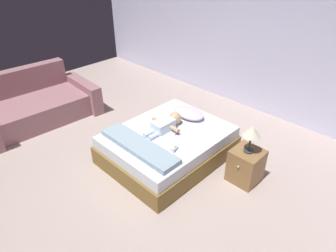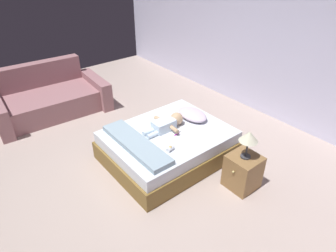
{
  "view_description": "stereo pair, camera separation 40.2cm",
  "coord_description": "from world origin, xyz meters",
  "px_view_note": "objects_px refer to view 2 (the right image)",
  "views": [
    {
      "loc": [
        2.55,
        -1.7,
        2.67
      ],
      "look_at": [
        0.16,
        0.74,
        0.54
      ],
      "focal_mm": 31.22,
      "sensor_mm": 36.0,
      "label": 1
    },
    {
      "loc": [
        2.82,
        -1.4,
        2.67
      ],
      "look_at": [
        0.16,
        0.74,
        0.54
      ],
      "focal_mm": 31.22,
      "sensor_mm": 36.0,
      "label": 2
    }
  ],
  "objects_px": {
    "bed": "(168,145)",
    "toothbrush": "(177,133)",
    "baby": "(168,123)",
    "pillow": "(192,114)",
    "baby_bottle": "(170,148)",
    "couch": "(49,98)",
    "nightstand": "(243,171)",
    "lamp": "(249,138)"
  },
  "relations": [
    {
      "from": "bed",
      "to": "nightstand",
      "type": "height_order",
      "value": "nightstand"
    },
    {
      "from": "couch",
      "to": "baby_bottle",
      "type": "height_order",
      "value": "couch"
    },
    {
      "from": "pillow",
      "to": "couch",
      "type": "bearing_deg",
      "value": -150.33
    },
    {
      "from": "bed",
      "to": "baby",
      "type": "height_order",
      "value": "baby"
    },
    {
      "from": "pillow",
      "to": "nightstand",
      "type": "distance_m",
      "value": 1.18
    },
    {
      "from": "toothbrush",
      "to": "couch",
      "type": "distance_m",
      "value": 2.73
    },
    {
      "from": "bed",
      "to": "pillow",
      "type": "relative_size",
      "value": 3.38
    },
    {
      "from": "couch",
      "to": "nightstand",
      "type": "bearing_deg",
      "value": 18.66
    },
    {
      "from": "bed",
      "to": "baby",
      "type": "bearing_deg",
      "value": 144.47
    },
    {
      "from": "bed",
      "to": "baby_bottle",
      "type": "relative_size",
      "value": 14.56
    },
    {
      "from": "bed",
      "to": "toothbrush",
      "type": "relative_size",
      "value": 12.76
    },
    {
      "from": "baby_bottle",
      "to": "lamp",
      "type": "bearing_deg",
      "value": 40.94
    },
    {
      "from": "pillow",
      "to": "bed",
      "type": "bearing_deg",
      "value": -81.83
    },
    {
      "from": "baby",
      "to": "nightstand",
      "type": "distance_m",
      "value": 1.22
    },
    {
      "from": "couch",
      "to": "nightstand",
      "type": "distance_m",
      "value": 3.7
    },
    {
      "from": "pillow",
      "to": "lamp",
      "type": "bearing_deg",
      "value": -8.5
    },
    {
      "from": "baby",
      "to": "pillow",
      "type": "bearing_deg",
      "value": 88.64
    },
    {
      "from": "baby",
      "to": "toothbrush",
      "type": "distance_m",
      "value": 0.21
    },
    {
      "from": "toothbrush",
      "to": "nightstand",
      "type": "xyz_separation_m",
      "value": [
        0.94,
        0.29,
        -0.21
      ]
    },
    {
      "from": "baby",
      "to": "nightstand",
      "type": "height_order",
      "value": "baby"
    },
    {
      "from": "baby",
      "to": "baby_bottle",
      "type": "height_order",
      "value": "baby"
    },
    {
      "from": "pillow",
      "to": "nightstand",
      "type": "height_order",
      "value": "pillow"
    },
    {
      "from": "couch",
      "to": "baby_bottle",
      "type": "xyz_separation_m",
      "value": [
        2.81,
        0.57,
        0.2
      ]
    },
    {
      "from": "pillow",
      "to": "baby",
      "type": "xyz_separation_m",
      "value": [
        -0.01,
        -0.47,
        0.02
      ]
    },
    {
      "from": "couch",
      "to": "toothbrush",
      "type": "bearing_deg",
      "value": 19.29
    },
    {
      "from": "pillow",
      "to": "toothbrush",
      "type": "xyz_separation_m",
      "value": [
        0.19,
        -0.46,
        -0.05
      ]
    },
    {
      "from": "lamp",
      "to": "baby_bottle",
      "type": "bearing_deg",
      "value": -139.06
    },
    {
      "from": "baby",
      "to": "couch",
      "type": "distance_m",
      "value": 2.54
    },
    {
      "from": "baby",
      "to": "couch",
      "type": "relative_size",
      "value": 0.33
    },
    {
      "from": "nightstand",
      "to": "baby_bottle",
      "type": "height_order",
      "value": "baby_bottle"
    },
    {
      "from": "pillow",
      "to": "nightstand",
      "type": "xyz_separation_m",
      "value": [
        1.13,
        -0.17,
        -0.27
      ]
    },
    {
      "from": "bed",
      "to": "pillow",
      "type": "distance_m",
      "value": 0.61
    },
    {
      "from": "baby_bottle",
      "to": "nightstand",
      "type": "bearing_deg",
      "value": 40.93
    },
    {
      "from": "bed",
      "to": "couch",
      "type": "relative_size",
      "value": 0.87
    },
    {
      "from": "baby_bottle",
      "to": "baby",
      "type": "bearing_deg",
      "value": 144.89
    },
    {
      "from": "nightstand",
      "to": "baby_bottle",
      "type": "xyz_separation_m",
      "value": [
        -0.7,
        -0.61,
        0.24
      ]
    },
    {
      "from": "pillow",
      "to": "baby_bottle",
      "type": "height_order",
      "value": "pillow"
    },
    {
      "from": "baby",
      "to": "couch",
      "type": "height_order",
      "value": "couch"
    },
    {
      "from": "pillow",
      "to": "couch",
      "type": "relative_size",
      "value": 0.26
    },
    {
      "from": "couch",
      "to": "baby_bottle",
      "type": "relative_size",
      "value": 16.81
    },
    {
      "from": "nightstand",
      "to": "couch",
      "type": "bearing_deg",
      "value": -161.34
    },
    {
      "from": "pillow",
      "to": "couch",
      "type": "xyz_separation_m",
      "value": [
        -2.38,
        -1.35,
        -0.23
      ]
    }
  ]
}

